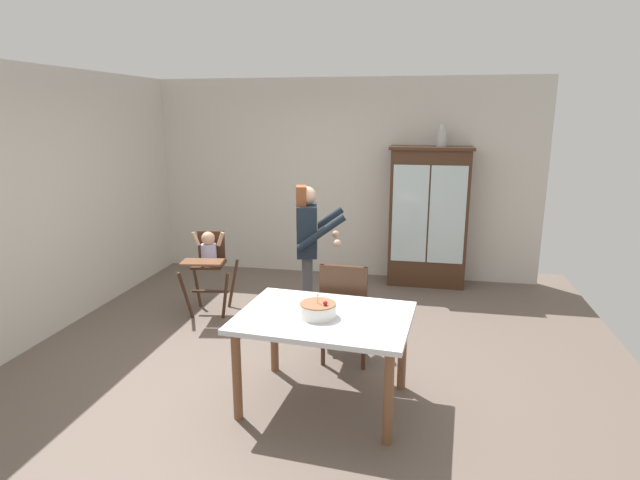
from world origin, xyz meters
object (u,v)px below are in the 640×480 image
Objects in this scene: birthday_cake at (318,310)px; dining_table at (324,327)px; china_cabinet at (428,216)px; high_chair_with_toddler at (209,257)px; adult_person at (308,241)px; dining_chair_far_side at (345,306)px; ceramic_vase at (442,137)px.

dining_table is at bearing 44.65° from birthday_cake.
china_cabinet is 2.88m from high_chair_with_toddler.
china_cabinet is 3.32m from birthday_cake.
adult_person reaches higher than birthday_cake.
china_cabinet is at bearing -46.01° from adult_person.
high_chair_with_toddler is 1.94m from dining_chair_far_side.
china_cabinet reaches higher than birthday_cake.
china_cabinet is at bearing -178.19° from ceramic_vase.
high_chair_with_toddler is 2.31m from dining_table.
china_cabinet reaches higher than high_chair_with_toddler.
ceramic_vase is 0.96× the size of birthday_cake.
dining_chair_far_side is at bearing -108.67° from ceramic_vase.
high_chair_with_toddler is at bearing 133.60° from birthday_cake.
dining_table is at bearing 87.08° from dining_chair_far_side.
china_cabinet is at bearing 75.61° from birthday_cake.
adult_person reaches higher than dining_chair_far_side.
dining_table is at bearing -105.82° from ceramic_vase.
dining_table is at bearing -174.47° from adult_person.
dining_table is 0.70m from dining_chair_far_side.
adult_person is (-1.33, -1.80, -0.98)m from ceramic_vase.
dining_chair_far_side reaches higher than dining_table.
china_cabinet reaches higher than dining_chair_far_side.
ceramic_vase is 2.97m from dining_chair_far_side.
china_cabinet is at bearing -104.14° from dining_chair_far_side.
china_cabinet is 2.61m from dining_chair_far_side.
adult_person is at bearing -124.16° from china_cabinet.
dining_chair_far_side reaches higher than high_chair_with_toddler.
adult_person reaches higher than high_chair_with_toddler.
dining_table is (1.64, -1.64, -0.01)m from high_chair_with_toddler.
birthday_cake is 0.29× the size of dining_chair_far_side.
dining_chair_far_side is (0.49, -0.69, -0.41)m from adult_person.
high_chair_with_toddler is 2.32m from birthday_cake.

